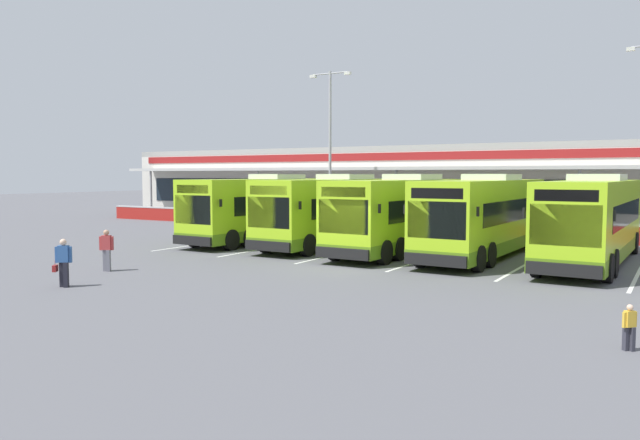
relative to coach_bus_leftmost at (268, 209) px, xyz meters
The scene contains 17 objects.
ground_plane 10.79m from the coach_bus_leftmost, 37.32° to the right, with size 200.00×200.00×0.00m, color #56565B.
terminal_building 22.17m from the coach_bus_leftmost, 67.53° to the left, with size 70.00×13.00×6.00m.
red_barrier_wall 11.74m from the coach_bus_leftmost, 43.56° to the left, with size 60.00×0.40×1.10m.
coach_bus_leftmost is the anchor object (origin of this frame).
coach_bus_left_centre 4.48m from the coach_bus_leftmost, ahead, with size 3.10×12.21×3.78m.
coach_bus_centre 8.63m from the coach_bus_leftmost, ahead, with size 3.10×12.21×3.78m.
coach_bus_right_centre 12.56m from the coach_bus_leftmost, ahead, with size 3.10×12.21×3.78m.
coach_bus_rightmost 17.10m from the coach_bus_leftmost, ahead, with size 3.10×12.21×3.78m.
bay_stripe_far_west 2.74m from the coach_bus_leftmost, 167.51° to the right, with size 0.14×13.00×0.01m, color silver.
bay_stripe_west 2.84m from the coach_bus_leftmost, 11.79° to the right, with size 0.14×13.00×0.01m, color silver.
bay_stripe_mid_west 6.62m from the coach_bus_leftmost, ahead, with size 0.14×13.00×0.01m, color silver.
bay_stripe_centre 10.72m from the coach_bus_leftmost, ahead, with size 0.14×13.00×0.01m, color silver.
bay_stripe_mid_east 14.88m from the coach_bus_leftmost, ahead, with size 0.14×13.00×0.01m, color silver.
pedestrian_with_handbag 15.62m from the coach_bus_leftmost, 80.26° to the right, with size 0.62×0.50×1.62m.
pedestrian_in_dark_coat 12.40m from the coach_bus_leftmost, 84.69° to the right, with size 0.50×0.37×1.62m.
pedestrian_child 24.03m from the coach_bus_leftmost, 35.78° to the right, with size 0.27×0.28×1.00m.
lamp_post_west 10.73m from the coach_bus_leftmost, 98.43° to the left, with size 3.24×0.28×11.00m.
Camera 1 is at (11.93, -22.02, 3.75)m, focal length 34.56 mm.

